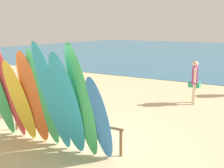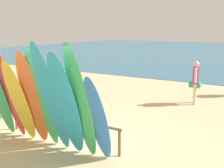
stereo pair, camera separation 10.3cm
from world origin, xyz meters
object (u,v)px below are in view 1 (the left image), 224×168
at_px(surfboard_red_1, 8,88).
at_px(surfboard_yellow_2, 20,102).
at_px(surfboard_teal_5, 52,100).
at_px(surfboard_teal_6, 68,106).
at_px(surfboard_blue_8, 100,120).
at_px(beachgoer_strolling, 195,79).
at_px(surfboard_green_4, 43,99).
at_px(surfboard_orange_3, 33,99).
at_px(beach_chair_blue, 36,92).
at_px(surfboard_green_7, 82,103).
at_px(surfboard_rack, 62,121).
at_px(beach_chair_red, 11,103).

bearing_deg(surfboard_red_1, surfboard_yellow_2, 3.94).
distance_m(surfboard_teal_5, surfboard_teal_6, 0.42).
relative_size(surfboard_teal_6, surfboard_blue_8, 1.27).
bearing_deg(surfboard_yellow_2, surfboard_teal_6, -3.48).
distance_m(surfboard_teal_5, beachgoer_strolling, 6.45).
relative_size(surfboard_green_4, beachgoer_strolling, 1.56).
bearing_deg(surfboard_teal_5, surfboard_green_4, 157.08).
distance_m(surfboard_green_4, surfboard_teal_5, 0.50).
xyz_separation_m(surfboard_yellow_2, surfboard_blue_8, (2.25, 0.11, -0.10)).
distance_m(surfboard_orange_3, surfboard_teal_5, 0.79).
bearing_deg(surfboard_orange_3, beach_chair_blue, 129.63).
relative_size(surfboard_red_1, surfboard_yellow_2, 1.28).
xyz_separation_m(surfboard_orange_3, surfboard_teal_6, (1.17, -0.13, 0.02)).
xyz_separation_m(surfboard_teal_5, beach_chair_blue, (-3.87, 3.22, -0.87)).
bearing_deg(surfboard_teal_5, surfboard_green_7, 7.29).
distance_m(surfboard_red_1, surfboard_blue_8, 2.69).
relative_size(surfboard_rack, surfboard_blue_8, 1.75).
bearing_deg(beachgoer_strolling, surfboard_green_4, -31.92).
bearing_deg(surfboard_orange_3, surfboard_teal_6, -12.21).
distance_m(surfboard_red_1, surfboard_yellow_2, 0.51).
distance_m(surfboard_rack, surfboard_green_7, 1.52).
distance_m(surfboard_orange_3, beach_chair_red, 3.02).
relative_size(surfboard_orange_3, surfboard_teal_5, 0.89).
bearing_deg(surfboard_red_1, beach_chair_red, 142.30).
relative_size(surfboard_green_4, surfboard_teal_6, 0.98).
relative_size(surfboard_yellow_2, beach_chair_blue, 2.73).
height_order(surfboard_green_7, beach_chair_red, surfboard_green_7).
distance_m(surfboard_teal_6, surfboard_blue_8, 0.75).
bearing_deg(beachgoer_strolling, surfboard_green_7, -21.24).
xyz_separation_m(surfboard_red_1, surfboard_teal_6, (1.98, -0.07, -0.18)).
distance_m(surfboard_yellow_2, surfboard_green_4, 0.73).
height_order(surfboard_yellow_2, beachgoer_strolling, surfboard_yellow_2).
xyz_separation_m(surfboard_teal_6, beach_chair_blue, (-4.28, 3.19, -0.77)).
height_order(surfboard_red_1, surfboard_teal_6, surfboard_red_1).
bearing_deg(surfboard_red_1, surfboard_blue_8, 5.32).
relative_size(surfboard_green_4, surfboard_green_7, 0.94).
bearing_deg(surfboard_rack, beach_chair_blue, 144.67).
bearing_deg(surfboard_green_7, surfboard_red_1, -174.70).
relative_size(surfboard_teal_6, surfboard_green_7, 0.95).
relative_size(surfboard_blue_8, beach_chair_blue, 2.45).
xyz_separation_m(surfboard_red_1, beach_chair_blue, (-2.30, 3.12, -0.95)).
relative_size(beach_chair_red, beach_chair_blue, 1.01).
distance_m(surfboard_red_1, surfboard_orange_3, 0.84).
xyz_separation_m(surfboard_yellow_2, surfboard_orange_3, (0.40, 0.05, 0.11)).
xyz_separation_m(surfboard_red_1, surfboard_teal_5, (1.57, -0.10, -0.08)).
bearing_deg(beach_chair_blue, surfboard_rack, -52.76).
distance_m(surfboard_green_7, beach_chair_red, 4.39).
relative_size(surfboard_red_1, surfboard_orange_3, 1.16).
height_order(surfboard_teal_6, surfboard_blue_8, surfboard_teal_6).
relative_size(surfboard_green_7, beach_chair_red, 3.22).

